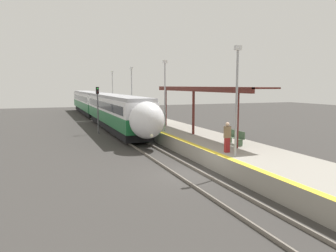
{
  "coord_description": "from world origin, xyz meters",
  "views": [
    {
      "loc": [
        -7.22,
        -15.64,
        4.79
      ],
      "look_at": [
        0.56,
        4.59,
        2.1
      ],
      "focal_mm": 35.0,
      "sensor_mm": 36.0,
      "label": 1
    }
  ],
  "objects_px": {
    "platform_bench": "(236,137)",
    "railway_signal": "(98,105)",
    "train": "(100,105)",
    "lamppost_near": "(237,94)",
    "lamppost_farthest": "(113,89)",
    "lamppost_mid": "(165,91)",
    "person_waiting": "(227,137)",
    "lamppost_far": "(132,90)"
  },
  "relations": [
    {
      "from": "person_waiting",
      "to": "lamppost_mid",
      "type": "xyz_separation_m",
      "value": [
        -0.15,
        9.73,
        2.42
      ]
    },
    {
      "from": "railway_signal",
      "to": "lamppost_near",
      "type": "bearing_deg",
      "value": -75.99
    },
    {
      "from": "train",
      "to": "person_waiting",
      "type": "height_order",
      "value": "train"
    },
    {
      "from": "platform_bench",
      "to": "person_waiting",
      "type": "relative_size",
      "value": 0.96
    },
    {
      "from": "platform_bench",
      "to": "lamppost_far",
      "type": "distance_m",
      "value": 18.8
    },
    {
      "from": "train",
      "to": "lamppost_far",
      "type": "height_order",
      "value": "lamppost_far"
    },
    {
      "from": "train",
      "to": "lamppost_farthest",
      "type": "height_order",
      "value": "lamppost_farthest"
    },
    {
      "from": "platform_bench",
      "to": "person_waiting",
      "type": "bearing_deg",
      "value": -132.65
    },
    {
      "from": "person_waiting",
      "to": "lamppost_near",
      "type": "height_order",
      "value": "lamppost_near"
    },
    {
      "from": "railway_signal",
      "to": "lamppost_near",
      "type": "xyz_separation_m",
      "value": [
        4.46,
        -17.88,
        1.49
      ]
    },
    {
      "from": "lamppost_far",
      "to": "person_waiting",
      "type": "bearing_deg",
      "value": -89.59
    },
    {
      "from": "person_waiting",
      "to": "lamppost_farthest",
      "type": "bearing_deg",
      "value": 90.27
    },
    {
      "from": "platform_bench",
      "to": "lamppost_mid",
      "type": "xyz_separation_m",
      "value": [
        -2.05,
        7.66,
        2.85
      ]
    },
    {
      "from": "person_waiting",
      "to": "lamppost_far",
      "type": "height_order",
      "value": "lamppost_far"
    },
    {
      "from": "railway_signal",
      "to": "lamppost_far",
      "type": "distance_m",
      "value": 6.02
    },
    {
      "from": "person_waiting",
      "to": "lamppost_farthest",
      "type": "relative_size",
      "value": 0.3
    },
    {
      "from": "person_waiting",
      "to": "lamppost_far",
      "type": "relative_size",
      "value": 0.3
    },
    {
      "from": "railway_signal",
      "to": "lamppost_far",
      "type": "bearing_deg",
      "value": 40.08
    },
    {
      "from": "train",
      "to": "lamppost_mid",
      "type": "height_order",
      "value": "lamppost_mid"
    },
    {
      "from": "platform_bench",
      "to": "lamppost_far",
      "type": "xyz_separation_m",
      "value": [
        -2.05,
        18.47,
        2.85
      ]
    },
    {
      "from": "platform_bench",
      "to": "railway_signal",
      "type": "relative_size",
      "value": 0.36
    },
    {
      "from": "lamppost_far",
      "to": "lamppost_farthest",
      "type": "relative_size",
      "value": 1.0
    },
    {
      "from": "train",
      "to": "platform_bench",
      "type": "height_order",
      "value": "train"
    },
    {
      "from": "railway_signal",
      "to": "person_waiting",
      "type": "bearing_deg",
      "value": -74.66
    },
    {
      "from": "railway_signal",
      "to": "lamppost_mid",
      "type": "height_order",
      "value": "lamppost_mid"
    },
    {
      "from": "platform_bench",
      "to": "train",
      "type": "bearing_deg",
      "value": 99.62
    },
    {
      "from": "train",
      "to": "lamppost_near",
      "type": "distance_m",
      "value": 29.43
    },
    {
      "from": "platform_bench",
      "to": "railway_signal",
      "type": "xyz_separation_m",
      "value": [
        -6.51,
        14.72,
        1.36
      ]
    },
    {
      "from": "platform_bench",
      "to": "lamppost_near",
      "type": "xyz_separation_m",
      "value": [
        -2.05,
        -3.16,
        2.85
      ]
    },
    {
      "from": "lamppost_farthest",
      "to": "platform_bench",
      "type": "bearing_deg",
      "value": -85.99
    },
    {
      "from": "lamppost_mid",
      "to": "lamppost_far",
      "type": "xyz_separation_m",
      "value": [
        0.0,
        10.81,
        0.0
      ]
    },
    {
      "from": "train",
      "to": "railway_signal",
      "type": "distance_m",
      "value": 11.59
    },
    {
      "from": "lamppost_near",
      "to": "lamppost_far",
      "type": "xyz_separation_m",
      "value": [
        0.0,
        21.63,
        0.0
      ]
    },
    {
      "from": "train",
      "to": "lamppost_near",
      "type": "relative_size",
      "value": 7.65
    },
    {
      "from": "lamppost_far",
      "to": "train",
      "type": "bearing_deg",
      "value": 107.27
    },
    {
      "from": "platform_bench",
      "to": "person_waiting",
      "type": "height_order",
      "value": "person_waiting"
    },
    {
      "from": "person_waiting",
      "to": "railway_signal",
      "type": "bearing_deg",
      "value": 105.34
    },
    {
      "from": "lamppost_farthest",
      "to": "train",
      "type": "bearing_deg",
      "value": -126.62
    },
    {
      "from": "lamppost_near",
      "to": "lamppost_mid",
      "type": "height_order",
      "value": "same"
    },
    {
      "from": "platform_bench",
      "to": "lamppost_far",
      "type": "relative_size",
      "value": 0.29
    },
    {
      "from": "train",
      "to": "lamppost_far",
      "type": "distance_m",
      "value": 8.27
    },
    {
      "from": "lamppost_mid",
      "to": "lamppost_far",
      "type": "height_order",
      "value": "same"
    }
  ]
}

